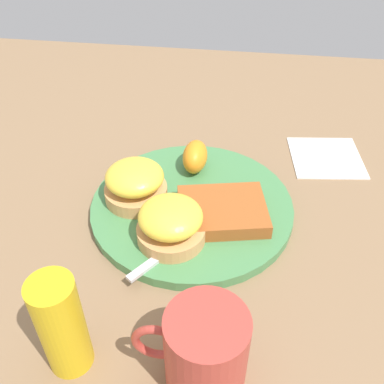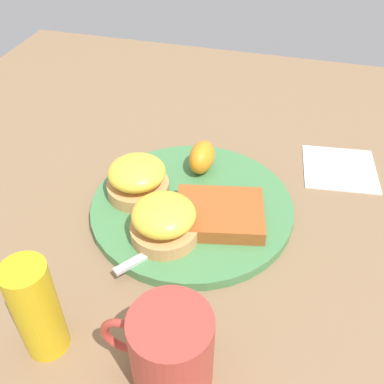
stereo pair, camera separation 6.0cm
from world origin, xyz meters
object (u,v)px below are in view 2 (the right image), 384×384
Objects in this scene: hashbrown_patty at (220,214)px; condiment_bottle at (37,309)px; cup at (170,350)px; fork at (189,231)px; sandwich_benedict_right at (164,221)px; sandwich_benedict_left at (136,180)px; orange_wedge at (202,157)px.

condiment_bottle reaches higher than hashbrown_patty.
fork is at bearing -79.78° from cup.
sandwich_benedict_left is at bearing -47.20° from sandwich_benedict_right.
hashbrown_patty is at bearing -141.17° from sandwich_benedict_right.
orange_wedge is at bearing -131.25° from sandwich_benedict_left.
fork is 0.21m from condiment_bottle.
sandwich_benedict_right is at bearing 85.91° from orange_wedge.
sandwich_benedict_left is 0.79× the size of cup.
hashbrown_patty is 0.70× the size of fork.
sandwich_benedict_right is 0.79× the size of cup.
sandwich_benedict_right is at bearing 132.80° from sandwich_benedict_left.
orange_wedge reaches higher than hashbrown_patty.
fork is 0.19m from cup.
sandwich_benedict_right is 0.08m from hashbrown_patty.
orange_wedge is at bearing -104.99° from condiment_bottle.
fork is 1.37× the size of condiment_bottle.
sandwich_benedict_right is at bearing 38.83° from hashbrown_patty.
sandwich_benedict_left is 0.75× the size of hashbrown_patty.
hashbrown_patty is (-0.12, 0.02, -0.02)m from sandwich_benedict_left.
sandwich_benedict_right is 0.15m from orange_wedge.
hashbrown_patty is 0.05m from fork.
sandwich_benedict_left is at bearing -93.11° from condiment_bottle.
fork is 1.51× the size of cup.
sandwich_benedict_right is 0.18m from condiment_bottle.
sandwich_benedict_left is 0.11m from orange_wedge.
condiment_bottle reaches higher than fork.
fork is at bearing 46.99° from hashbrown_patty.
sandwich_benedict_left is at bearing -30.19° from fork.
hashbrown_patty is 0.11m from orange_wedge.
orange_wedge is 0.50× the size of condiment_bottle.
sandwich_benedict_left is 0.72× the size of condiment_bottle.
condiment_bottle is at bearing -0.07° from cup.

